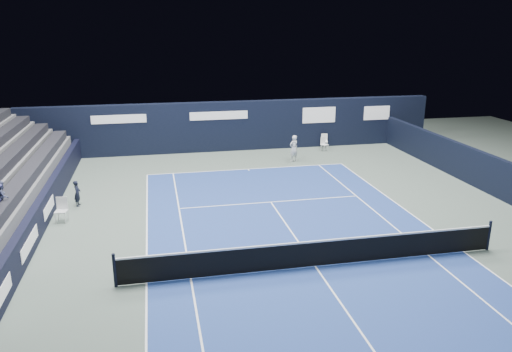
{
  "coord_description": "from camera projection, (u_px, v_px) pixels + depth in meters",
  "views": [
    {
      "loc": [
        -4.96,
        -14.22,
        7.69
      ],
      "look_at": [
        -0.7,
        6.34,
        1.3
      ],
      "focal_mm": 35.0,
      "sensor_mm": 36.0,
      "label": 1
    }
  ],
  "objects": [
    {
      "name": "back_sponsor_wall",
      "position": [
        234.0,
        126.0,
        31.53
      ],
      "size": [
        26.0,
        0.63,
        3.1
      ],
      "color": "black",
      "rests_on": "ground"
    },
    {
      "name": "ground",
      "position": [
        298.0,
        242.0,
        18.4
      ],
      "size": [
        48.0,
        48.0,
        0.0
      ],
      "primitive_type": "plane",
      "color": "#49574D",
      "rests_on": "ground"
    },
    {
      "name": "tennis_player",
      "position": [
        294.0,
        148.0,
        29.02
      ],
      "size": [
        0.67,
        0.9,
        1.56
      ],
      "color": "silver",
      "rests_on": "ground"
    },
    {
      "name": "side_barrier_left",
      "position": [
        44.0,
        208.0,
        20.1
      ],
      "size": [
        0.33,
        22.0,
        1.2
      ],
      "color": "black",
      "rests_on": "ground"
    },
    {
      "name": "line_judge",
      "position": [
        77.0,
        193.0,
        21.93
      ],
      "size": [
        0.32,
        0.45,
        1.15
      ],
      "primitive_type": "imported",
      "rotation": [
        0.0,
        0.0,
        1.45
      ],
      "color": "black",
      "rests_on": "ground"
    },
    {
      "name": "enclosure_wall_right",
      "position": [
        486.0,
        172.0,
        23.92
      ],
      "size": [
        0.3,
        22.0,
        1.8
      ],
      "primitive_type": "cube",
      "color": "black",
      "rests_on": "ground"
    },
    {
      "name": "folding_chair_back_b",
      "position": [
        324.0,
        140.0,
        32.34
      ],
      "size": [
        0.49,
        0.47,
        0.92
      ],
      "rotation": [
        0.0,
        0.0,
        -0.24
      ],
      "color": "white",
      "rests_on": "ground"
    },
    {
      "name": "court_surface",
      "position": [
        315.0,
        267.0,
        16.52
      ],
      "size": [
        10.97,
        23.77,
        0.01
      ],
      "primitive_type": "cube",
      "color": "navy",
      "rests_on": "ground"
    },
    {
      "name": "tennis_net",
      "position": [
        316.0,
        253.0,
        16.37
      ],
      "size": [
        12.9,
        0.1,
        1.1
      ],
      "color": "black",
      "rests_on": "ground"
    },
    {
      "name": "court_markings",
      "position": [
        315.0,
        266.0,
        16.52
      ],
      "size": [
        11.03,
        23.83,
        0.0
      ],
      "color": "white",
      "rests_on": "court_surface"
    },
    {
      "name": "folding_chair_back_a",
      "position": [
        323.0,
        142.0,
        31.61
      ],
      "size": [
        0.5,
        0.52,
        0.87
      ],
      "rotation": [
        0.0,
        0.0,
        0.41
      ],
      "color": "white",
      "rests_on": "ground"
    },
    {
      "name": "line_judge_chair",
      "position": [
        62.0,
        208.0,
        20.17
      ],
      "size": [
        0.51,
        0.5,
        1.01
      ],
      "rotation": [
        0.0,
        0.0,
        -0.16
      ],
      "color": "silver",
      "rests_on": "ground"
    }
  ]
}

